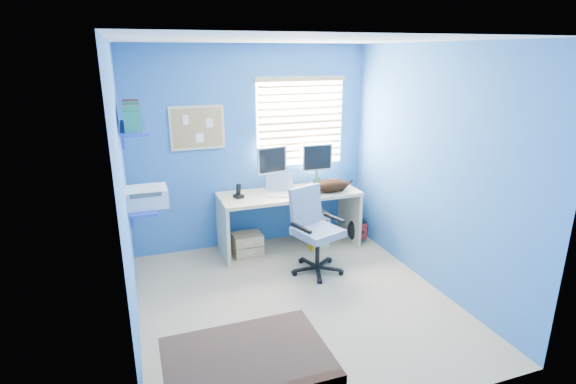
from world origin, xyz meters
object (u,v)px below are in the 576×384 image
object	(u,v)px
desk	(289,220)
office_chair	(315,241)
laptop	(280,186)
cat	(331,186)
tower_pc	(316,226)

from	to	relation	value
desk	office_chair	size ratio (longest dim) A/B	1.80
desk	laptop	world-z (taller)	laptop
cat	office_chair	bearing A→B (deg)	-140.78
desk	office_chair	bearing A→B (deg)	-84.82
cat	tower_pc	world-z (taller)	cat
desk	laptop	xyz separation A→B (m)	(-0.14, -0.04, 0.48)
tower_pc	desk	bearing A→B (deg)	-172.71
office_chair	cat	bearing A→B (deg)	51.06
desk	office_chair	xyz separation A→B (m)	(0.06, -0.68, -0.01)
laptop	office_chair	size ratio (longest dim) A/B	0.34
cat	office_chair	world-z (taller)	office_chair
cat	office_chair	size ratio (longest dim) A/B	0.47
tower_pc	office_chair	world-z (taller)	office_chair
laptop	cat	world-z (taller)	laptop
desk	tower_pc	bearing A→B (deg)	8.08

